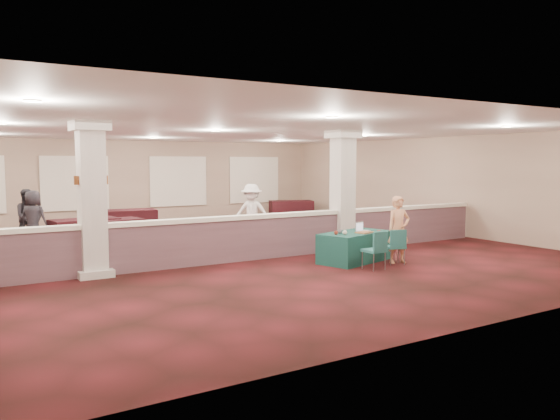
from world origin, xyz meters
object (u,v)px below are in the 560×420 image
far_table_back_center (127,221)px  far_table_back_right (291,209)px  attendee_b (252,213)px  attendee_a (29,217)px  far_table_back_left (85,232)px  far_table_front_center (111,231)px  far_table_front_right (344,226)px  attendee_d (33,219)px  near_table (354,247)px  conf_chair_main (396,244)px  attendee_c (348,207)px  conf_chair_side (376,247)px  woman (399,230)px

far_table_back_center → far_table_back_right: size_ratio=1.05×
attendee_b → attendee_a: bearing=-165.4°
far_table_back_left → far_table_front_center: bearing=-16.2°
far_table_front_right → attendee_d: attendee_d is taller
near_table → far_table_back_right: 10.43m
conf_chair_main → attendee_c: 6.14m
conf_chair_main → attendee_a: size_ratio=0.51×
far_table_back_center → attendee_d: size_ratio=1.20×
far_table_front_right → far_table_back_center: 7.32m
near_table → conf_chair_side: 1.08m
near_table → attendee_c: (3.47, 4.61, 0.48)m
conf_chair_main → attendee_c: attendee_c is taller
near_table → far_table_front_center: far_table_front_center is taller
near_table → far_table_back_left: size_ratio=1.00×
far_table_front_center → attendee_c: (7.67, -1.39, 0.48)m
far_table_front_center → far_table_back_center: (1.11, 2.25, 0.03)m
near_table → attendee_b: 4.35m
conf_chair_side → attendee_a: bearing=123.8°
attendee_b → attendee_c: size_ratio=1.03×
near_table → conf_chair_side: (-0.24, -1.05, 0.16)m
far_table_front_center → far_table_back_right: size_ratio=0.97×
conf_chair_main → attendee_d: attendee_d is taller
far_table_back_center → far_table_back_right: 7.50m
far_table_front_right → attendee_a: 9.34m
near_table → far_table_front_center: bearing=108.8°
attendee_c → conf_chair_main: bearing=-149.0°
conf_chair_side → attendee_d: 9.62m
attendee_c → attendee_d: 9.85m
far_table_front_right → far_table_back_center: bearing=137.4°
woman → far_table_back_left: (-5.66, 6.87, -0.42)m
far_table_back_right → attendee_b: size_ratio=1.05×
far_table_back_center → attendee_b: (2.64, -3.95, 0.47)m
near_table → attendee_c: bearing=36.8°
woman → far_table_back_center: size_ratio=0.83×
far_table_back_left → far_table_back_center: far_table_back_center is taller
attendee_a → attendee_d: bearing=-87.0°
woman → attendee_a: 10.41m
conf_chair_side → far_table_back_center: bearing=104.0°
far_table_back_left → conf_chair_main: bearing=-52.0°
far_table_front_right → attendee_b: bearing=160.0°
far_table_front_right → far_table_back_right: size_ratio=1.07×
woman → attendee_c: 5.93m
conf_chair_side → far_table_front_center: 8.09m
near_table → far_table_back_center: far_table_back_center is taller
conf_chair_main → attendee_b: (-1.03, 5.10, 0.37)m
near_table → far_table_front_right: size_ratio=0.95×
far_table_back_left → woman: bearing=-50.5°
attendee_a → attendee_b: size_ratio=0.93×
attendee_b → attendee_c: bearing=44.0°
conf_chair_main → conf_chair_side: 0.85m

